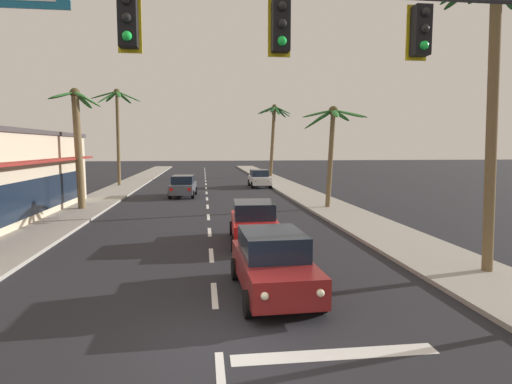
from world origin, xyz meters
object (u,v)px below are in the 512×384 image
(palm_right_nearest, at_px, (494,45))
(palm_right_farthest, at_px, (273,127))
(palm_left_second, at_px, (77,132))
(palm_right_second, at_px, (332,130))
(sedan_third_in_queue, at_px, (254,222))
(traffic_signal_mast, at_px, (371,67))
(palm_left_third, at_px, (117,116))
(sedan_parked_nearest_kerb, at_px, (259,178))
(sedan_oncoming_far, at_px, (183,186))
(sedan_lead_at_stop_bar, at_px, (273,263))

(palm_right_nearest, height_order, palm_right_farthest, palm_right_nearest)
(palm_left_second, height_order, palm_right_second, palm_left_second)
(sedan_third_in_queue, relative_size, palm_left_second, 0.61)
(traffic_signal_mast, distance_m, palm_left_third, 36.83)
(palm_left_second, bearing_deg, sedan_parked_nearest_kerb, 46.80)
(palm_left_second, relative_size, palm_left_third, 0.78)
(sedan_oncoming_far, bearing_deg, sedan_third_in_queue, -77.65)
(sedan_third_in_queue, xyz_separation_m, sedan_parked_nearest_kerb, (3.39, 23.79, 0.00))
(sedan_oncoming_far, distance_m, palm_right_nearest, 24.80)
(palm_right_farthest, bearing_deg, sedan_lead_at_stop_bar, -99.47)
(palm_left_second, distance_m, palm_right_nearest, 22.23)
(sedan_oncoming_far, distance_m, palm_left_third, 12.90)
(palm_left_third, relative_size, palm_right_nearest, 1.01)
(traffic_signal_mast, bearing_deg, palm_left_second, 119.29)
(traffic_signal_mast, distance_m, palm_right_nearest, 6.69)
(sedan_lead_at_stop_bar, distance_m, sedan_oncoming_far, 22.95)
(sedan_third_in_queue, bearing_deg, palm_right_nearest, -39.64)
(palm_right_second, bearing_deg, sedan_oncoming_far, 140.90)
(palm_left_third, xyz_separation_m, palm_right_nearest, (16.69, -31.14, 0.01))
(sedan_third_in_queue, bearing_deg, palm_left_second, 133.90)
(sedan_third_in_queue, relative_size, sedan_parked_nearest_kerb, 1.01)
(sedan_oncoming_far, bearing_deg, palm_right_second, -39.10)
(traffic_signal_mast, bearing_deg, sedan_third_in_queue, 97.07)
(sedan_parked_nearest_kerb, distance_m, palm_right_nearest, 29.88)
(traffic_signal_mast, height_order, palm_right_second, traffic_signal_mast)
(palm_left_second, relative_size, palm_right_nearest, 0.79)
(palm_right_farthest, bearing_deg, palm_right_second, -91.97)
(palm_right_second, bearing_deg, sedan_lead_at_stop_bar, -112.62)
(traffic_signal_mast, relative_size, palm_right_second, 1.77)
(palm_left_second, xyz_separation_m, palm_right_second, (15.57, -1.22, 0.14))
(sedan_oncoming_far, xyz_separation_m, palm_left_second, (-5.97, -6.58, 3.93))
(traffic_signal_mast, height_order, sedan_lead_at_stop_bar, traffic_signal_mast)
(traffic_signal_mast, xyz_separation_m, sedan_oncoming_far, (-4.76, 25.71, -4.59))
(sedan_lead_at_stop_bar, height_order, palm_left_second, palm_left_second)
(palm_right_farthest, bearing_deg, palm_left_third, -147.34)
(palm_left_second, height_order, palm_right_farthest, palm_right_farthest)
(palm_right_second, bearing_deg, palm_left_third, 133.58)
(traffic_signal_mast, height_order, sedan_third_in_queue, traffic_signal_mast)
(sedan_parked_nearest_kerb, relative_size, palm_left_third, 0.47)
(sedan_lead_at_stop_bar, bearing_deg, traffic_signal_mast, -65.67)
(sedan_third_in_queue, height_order, palm_left_second, palm_left_second)
(palm_left_second, xyz_separation_m, palm_left_third, (-0.68, 15.86, 2.08))
(sedan_lead_at_stop_bar, distance_m, sedan_third_in_queue, 6.16)
(sedan_oncoming_far, xyz_separation_m, palm_right_nearest, (10.04, -21.86, 6.02))
(sedan_parked_nearest_kerb, height_order, palm_right_farthest, palm_right_farthest)
(sedan_lead_at_stop_bar, xyz_separation_m, palm_right_nearest, (6.64, 0.84, 6.02))
(sedan_oncoming_far, bearing_deg, sedan_parked_nearest_kerb, 45.91)
(traffic_signal_mast, xyz_separation_m, sedan_lead_at_stop_bar, (-1.36, 3.01, -4.59))
(sedan_oncoming_far, height_order, palm_left_third, palm_left_third)
(palm_right_second, xyz_separation_m, palm_right_farthest, (0.97, 28.13, 1.52))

